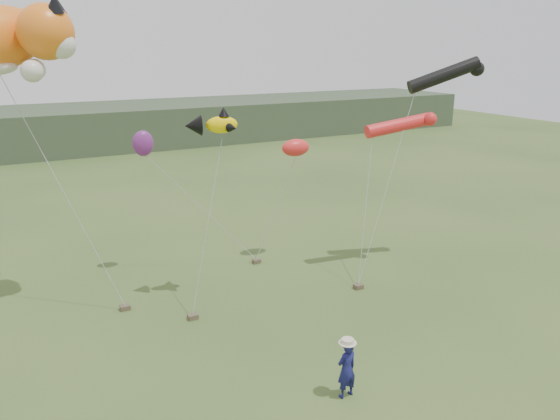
# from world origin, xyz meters

# --- Properties ---
(ground) EXTENTS (120.00, 120.00, 0.00)m
(ground) POSITION_xyz_m (0.00, 0.00, 0.00)
(ground) COLOR #385123
(ground) RESTS_ON ground
(headland) EXTENTS (90.00, 13.00, 4.00)m
(headland) POSITION_xyz_m (-3.11, 44.69, 1.92)
(headland) COLOR #2D3D28
(headland) RESTS_ON ground
(festival_attendant) EXTENTS (0.69, 0.49, 1.79)m
(festival_attendant) POSITION_xyz_m (0.39, -1.60, 0.90)
(festival_attendant) COLOR #161854
(festival_attendant) RESTS_ON ground
(sandbag_anchors) EXTENTS (15.82, 5.83, 0.19)m
(sandbag_anchors) POSITION_xyz_m (-1.76, 5.71, 0.09)
(sandbag_anchors) COLOR brown
(sandbag_anchors) RESTS_ON ground
(fish_kite) EXTENTS (2.05, 1.37, 1.04)m
(fish_kite) POSITION_xyz_m (-0.48, 6.32, 7.07)
(fish_kite) COLOR #FFD801
(fish_kite) RESTS_ON ground
(tube_kites) EXTENTS (5.40, 1.76, 3.41)m
(tube_kites) POSITION_xyz_m (9.38, 5.52, 7.72)
(tube_kites) COLOR black
(tube_kites) RESTS_ON ground
(misc_kites) EXTENTS (7.76, 2.22, 1.45)m
(misc_kites) POSITION_xyz_m (1.82, 9.36, 5.59)
(misc_kites) COLOR red
(misc_kites) RESTS_ON ground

